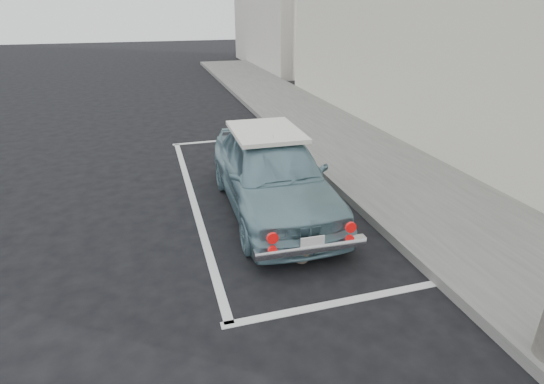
% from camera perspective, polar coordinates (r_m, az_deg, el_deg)
% --- Properties ---
extents(ground, '(80.00, 80.00, 0.00)m').
position_cam_1_polar(ground, '(5.63, 2.49, -12.43)').
color(ground, black).
rests_on(ground, ground).
extents(sidewalk, '(2.80, 40.00, 0.15)m').
position_cam_1_polar(sidewalk, '(8.49, 18.83, 0.07)').
color(sidewalk, '#61615C').
rests_on(sidewalk, ground).
extents(pline_rear, '(3.00, 0.12, 0.01)m').
position_cam_1_polar(pline_rear, '(5.42, 9.42, -14.37)').
color(pline_rear, silver).
rests_on(pline_rear, ground).
extents(pline_front, '(3.00, 0.12, 0.01)m').
position_cam_1_polar(pline_front, '(11.45, -5.67, 6.99)').
color(pline_front, silver).
rests_on(pline_front, ground).
extents(pline_side, '(0.12, 7.00, 0.01)m').
position_cam_1_polar(pline_side, '(8.02, -10.59, -0.98)').
color(pline_side, silver).
rests_on(pline_side, ground).
extents(retro_coupe, '(1.72, 4.11, 1.38)m').
position_cam_1_polar(retro_coupe, '(7.25, -0.00, 2.66)').
color(retro_coupe, '#749BA7').
rests_on(retro_coupe, ground).
extents(cat, '(0.29, 0.50, 0.27)m').
position_cam_1_polar(cat, '(6.01, 3.78, -8.42)').
color(cat, brown).
rests_on(cat, ground).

